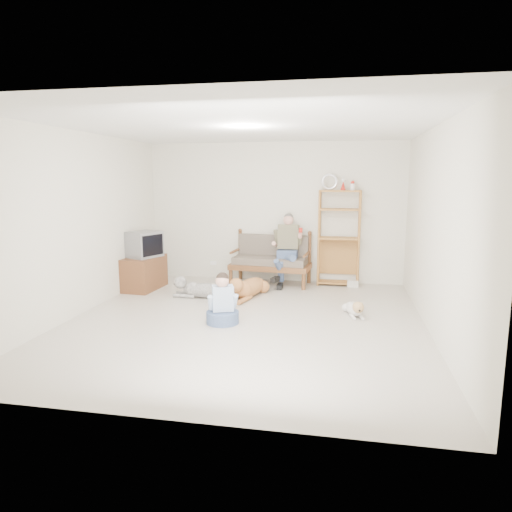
% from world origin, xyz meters
% --- Properties ---
extents(floor, '(5.50, 5.50, 0.00)m').
position_xyz_m(floor, '(0.00, 0.00, 0.00)').
color(floor, beige).
rests_on(floor, ground).
extents(ceiling, '(5.50, 5.50, 0.00)m').
position_xyz_m(ceiling, '(0.00, 0.00, 2.70)').
color(ceiling, white).
rests_on(ceiling, ground).
extents(wall_back, '(5.00, 0.00, 5.00)m').
position_xyz_m(wall_back, '(0.00, 2.75, 1.35)').
color(wall_back, beige).
rests_on(wall_back, ground).
extents(wall_front, '(5.00, 0.00, 5.00)m').
position_xyz_m(wall_front, '(0.00, -2.75, 1.35)').
color(wall_front, beige).
rests_on(wall_front, ground).
extents(wall_left, '(0.00, 5.50, 5.50)m').
position_xyz_m(wall_left, '(-2.50, 0.00, 1.35)').
color(wall_left, beige).
rests_on(wall_left, ground).
extents(wall_right, '(0.00, 5.50, 5.50)m').
position_xyz_m(wall_right, '(2.50, 0.00, 1.35)').
color(wall_right, beige).
rests_on(wall_right, ground).
extents(loveseat, '(1.56, 0.83, 0.95)m').
position_xyz_m(loveseat, '(-0.01, 2.44, 0.49)').
color(loveseat, brown).
rests_on(loveseat, ground).
extents(man, '(0.52, 0.74, 1.20)m').
position_xyz_m(man, '(0.30, 2.26, 0.62)').
color(man, '#495B86').
rests_on(man, loveseat).
extents(etagere, '(0.80, 0.35, 2.10)m').
position_xyz_m(etagere, '(1.26, 2.55, 0.92)').
color(etagere, '#B17B37').
rests_on(etagere, ground).
extents(book_stack, '(0.22, 0.17, 0.13)m').
position_xyz_m(book_stack, '(1.56, 2.44, 0.06)').
color(book_stack, white).
rests_on(book_stack, ground).
extents(tv_stand, '(0.57, 0.93, 0.60)m').
position_xyz_m(tv_stand, '(-2.23, 1.55, 0.30)').
color(tv_stand, brown).
rests_on(tv_stand, ground).
extents(crt_tv, '(0.63, 0.69, 0.47)m').
position_xyz_m(crt_tv, '(-2.19, 1.55, 0.83)').
color(crt_tv, slate).
rests_on(crt_tv, tv_stand).
extents(wall_outlet, '(0.12, 0.02, 0.08)m').
position_xyz_m(wall_outlet, '(-1.25, 2.73, 0.30)').
color(wall_outlet, white).
rests_on(wall_outlet, ground).
extents(golden_retriever, '(0.57, 1.34, 0.41)m').
position_xyz_m(golden_retriever, '(-0.24, 1.32, 0.17)').
color(golden_retriever, '#AB6F3B').
rests_on(golden_retriever, ground).
extents(shaggy_dog, '(1.21, 0.31, 0.36)m').
position_xyz_m(shaggy_dog, '(-1.03, 1.16, 0.14)').
color(shaggy_dog, silver).
rests_on(shaggy_dog, ground).
extents(terrier, '(0.31, 0.69, 0.26)m').
position_xyz_m(terrier, '(1.54, 0.56, 0.11)').
color(terrier, silver).
rests_on(terrier, ground).
extents(child, '(0.46, 0.46, 0.73)m').
position_xyz_m(child, '(-0.29, -0.12, 0.26)').
color(child, '#495B86').
rests_on(child, ground).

